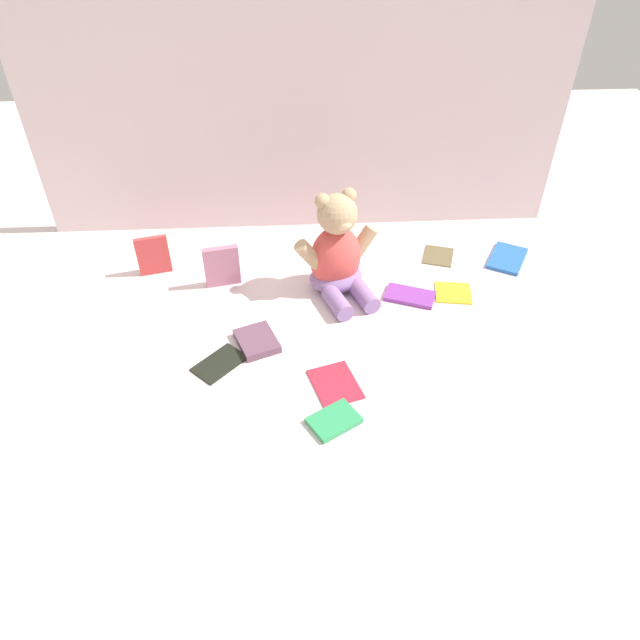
% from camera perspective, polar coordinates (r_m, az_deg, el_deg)
% --- Properties ---
extents(ground_plane, '(3.20, 3.20, 0.00)m').
position_cam_1_polar(ground_plane, '(1.46, -1.15, -0.50)').
color(ground_plane, silver).
extents(backdrop_drape, '(1.48, 0.03, 0.66)m').
position_cam_1_polar(backdrop_drape, '(1.71, -2.03, 19.02)').
color(backdrop_drape, silver).
rests_on(backdrop_drape, ground_plane).
extents(teddy_bear, '(0.23, 0.23, 0.28)m').
position_cam_1_polar(teddy_bear, '(1.52, 1.67, 6.28)').
color(teddy_bear, '#D84C47').
rests_on(teddy_bear, ground_plane).
extents(book_case_0, '(0.12, 0.11, 0.01)m').
position_cam_1_polar(book_case_0, '(1.23, 1.36, -9.69)').
color(book_case_0, '#2F9757').
rests_on(book_case_0, ground_plane).
extents(book_case_1, '(0.13, 0.13, 0.01)m').
position_cam_1_polar(book_case_1, '(1.37, -9.70, -4.09)').
color(book_case_1, black).
rests_on(book_case_1, ground_plane).
extents(book_case_2, '(0.11, 0.12, 0.01)m').
position_cam_1_polar(book_case_2, '(1.73, 11.36, 6.15)').
color(book_case_2, brown).
rests_on(book_case_2, ground_plane).
extents(book_case_3, '(0.12, 0.13, 0.02)m').
position_cam_1_polar(book_case_3, '(1.41, -6.12, -2.04)').
color(book_case_3, '#634156').
rests_on(book_case_3, ground_plane).
extents(book_case_4, '(0.10, 0.04, 0.12)m').
position_cam_1_polar(book_case_4, '(1.57, -9.47, 5.13)').
color(book_case_4, '#B06C86').
rests_on(book_case_4, ground_plane).
extents(book_case_5, '(0.12, 0.14, 0.01)m').
position_cam_1_polar(book_case_5, '(1.31, 1.48, -6.14)').
color(book_case_5, red).
rests_on(book_case_5, ground_plane).
extents(book_case_6, '(0.09, 0.03, 0.11)m').
position_cam_1_polar(book_case_6, '(1.66, -15.82, 6.02)').
color(book_case_6, '#BD3737').
rests_on(book_case_6, ground_plane).
extents(book_case_7, '(0.14, 0.11, 0.01)m').
position_cam_1_polar(book_case_7, '(1.56, 8.68, 2.32)').
color(book_case_7, purple).
rests_on(book_case_7, ground_plane).
extents(book_case_8, '(0.11, 0.10, 0.01)m').
position_cam_1_polar(book_case_8, '(1.59, 12.77, 2.64)').
color(book_case_8, yellow).
rests_on(book_case_8, ground_plane).
extents(book_case_9, '(0.15, 0.16, 0.01)m').
position_cam_1_polar(book_case_9, '(1.76, 17.64, 5.72)').
color(book_case_9, blue).
rests_on(book_case_9, ground_plane).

